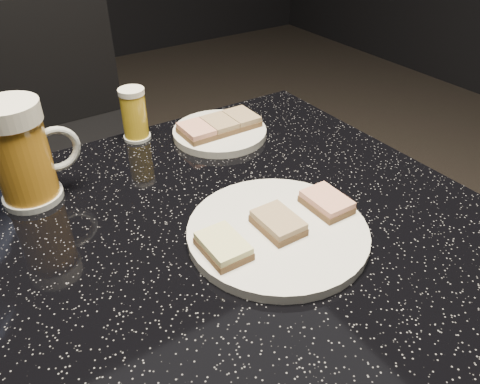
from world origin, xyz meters
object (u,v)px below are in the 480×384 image
object	(u,v)px
table	(240,330)
chair	(75,126)
plate_small	(220,133)
beer_tumbler	(134,115)
plate_large	(278,232)
beer_mug	(23,153)

from	to	relation	value
table	chair	bearing A→B (deg)	89.83
plate_small	beer_tumbler	size ratio (longest dim) A/B	1.80
table	chair	world-z (taller)	chair
chair	plate_small	bearing A→B (deg)	-81.48
table	plate_small	bearing A→B (deg)	65.21
plate_large	beer_mug	xyz separation A→B (m)	(-0.26, 0.28, 0.07)
beer_tumbler	beer_mug	bearing A→B (deg)	-154.94
plate_large	plate_small	xyz separation A→B (m)	(0.09, 0.30, 0.00)
beer_mug	plate_small	bearing A→B (deg)	3.45
beer_tumbler	chair	bearing A→B (deg)	87.61
plate_small	table	bearing A→B (deg)	-114.79
table	beer_mug	distance (m)	0.45
plate_large	chair	bearing A→B (deg)	91.20
plate_small	table	world-z (taller)	plate_small
plate_large	table	world-z (taller)	plate_large
beer_mug	chair	world-z (taller)	beer_mug
beer_mug	beer_tumbler	world-z (taller)	beer_mug
beer_tumbler	chair	world-z (taller)	chair
beer_mug	chair	size ratio (longest dim) A/B	0.18
plate_small	beer_mug	bearing A→B (deg)	-176.55
beer_tumbler	table	bearing A→B (deg)	-85.65
plate_large	plate_small	size ratio (longest dim) A/B	1.41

